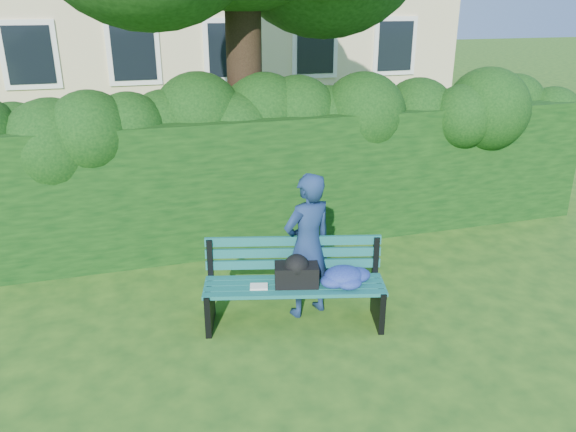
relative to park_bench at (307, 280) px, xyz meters
name	(u,v)px	position (x,y,z in m)	size (l,w,h in m)	color
ground	(304,316)	(0.01, 0.11, -0.50)	(80.00, 80.00, 0.00)	#1F4817
hedge	(255,180)	(0.01, 2.31, 0.40)	(10.00, 1.00, 1.80)	black
park_bench	(307,280)	(0.00, 0.00, 0.00)	(1.94, 1.01, 0.89)	#0F4D45
man_reading	(308,246)	(0.07, 0.19, 0.30)	(0.58, 0.38, 1.60)	navy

